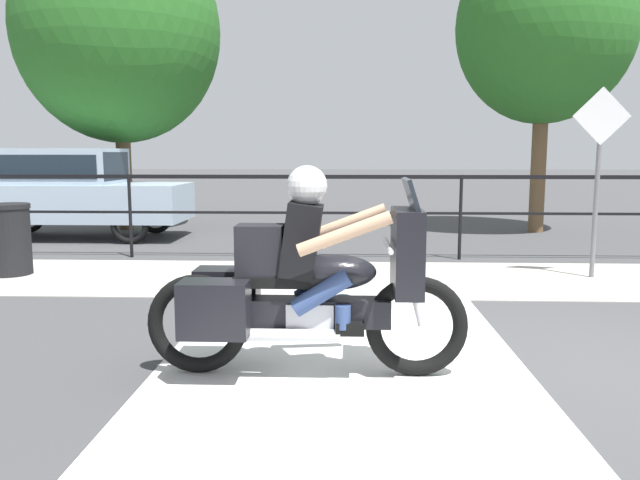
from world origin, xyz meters
name	(u,v)px	position (x,y,z in m)	size (l,w,h in m)	color
ground_plane	(577,370)	(0.00, 0.00, 0.00)	(120.00, 120.00, 0.00)	#424244
sidewalk_band	(480,279)	(0.00, 3.40, 0.01)	(44.00, 2.40, 0.01)	#B7B2A8
crosswalk_band	(341,375)	(-1.77, -0.20, 0.00)	(2.81, 6.00, 0.01)	silver
fence_railing	(461,193)	(0.00, 4.94, 1.01)	(36.00, 0.05, 1.29)	black
motorcycle	(304,283)	(-2.05, -0.17, 0.68)	(2.35, 0.76, 1.53)	black
parked_car	(68,188)	(-7.04, 7.10, 0.96)	(4.26, 1.65, 1.71)	#9EB2C6
trash_bin	(8,239)	(-6.23, 3.44, 0.48)	(0.59, 0.59, 0.96)	black
street_sign	(599,159)	(1.48, 3.56, 1.54)	(0.73, 0.06, 2.44)	slate
tree_behind_sign	(545,26)	(2.20, 8.45, 4.12)	(3.51, 3.51, 6.06)	brown
tree_behind_car	(118,31)	(-6.45, 8.53, 4.11)	(4.16, 4.16, 6.41)	brown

